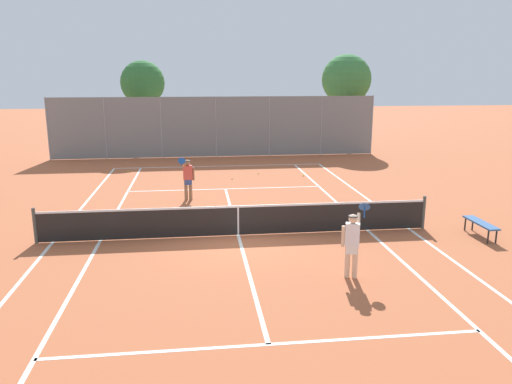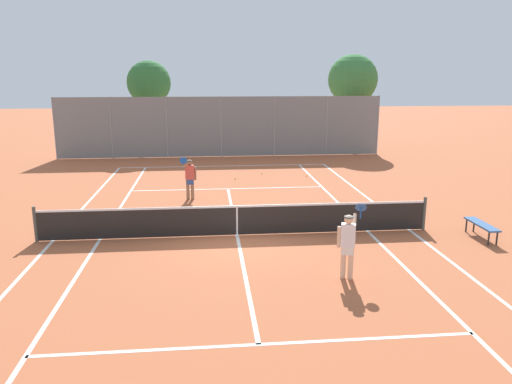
{
  "view_description": "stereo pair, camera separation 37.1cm",
  "coord_description": "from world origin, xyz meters",
  "px_view_note": "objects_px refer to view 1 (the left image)",
  "views": [
    {
      "loc": [
        -1.23,
        -14.58,
        4.85
      ],
      "look_at": [
        0.73,
        1.5,
        1.0
      ],
      "focal_mm": 35.0,
      "sensor_mm": 36.0,
      "label": 1
    },
    {
      "loc": [
        -0.86,
        -14.62,
        4.85
      ],
      "look_at": [
        0.73,
        1.5,
        1.0
      ],
      "focal_mm": 35.0,
      "sensor_mm": 36.0,
      "label": 2
    }
  ],
  "objects_px": {
    "player_near_side": "(352,241)",
    "courtside_bench": "(481,224)",
    "loose_tennis_ball_0": "(311,218)",
    "loose_tennis_ball_1": "(258,173)",
    "tennis_net": "(238,220)",
    "player_far_left": "(188,177)",
    "loose_tennis_ball_3": "(128,171)",
    "loose_tennis_ball_4": "(303,176)",
    "tree_behind_right": "(348,81)",
    "loose_tennis_ball_2": "(232,179)",
    "tree_behind_left": "(142,84)"
  },
  "relations": [
    {
      "from": "player_near_side",
      "to": "courtside_bench",
      "type": "relative_size",
      "value": 1.18
    },
    {
      "from": "loose_tennis_ball_0",
      "to": "loose_tennis_ball_1",
      "type": "bearing_deg",
      "value": 95.73
    },
    {
      "from": "tennis_net",
      "to": "player_far_left",
      "type": "height_order",
      "value": "player_far_left"
    },
    {
      "from": "loose_tennis_ball_0",
      "to": "loose_tennis_ball_3",
      "type": "distance_m",
      "value": 11.86
    },
    {
      "from": "loose_tennis_ball_0",
      "to": "loose_tennis_ball_3",
      "type": "height_order",
      "value": "same"
    },
    {
      "from": "loose_tennis_ball_4",
      "to": "tree_behind_right",
      "type": "xyz_separation_m",
      "value": [
        4.73,
        8.77,
        4.34
      ]
    },
    {
      "from": "loose_tennis_ball_0",
      "to": "loose_tennis_ball_1",
      "type": "distance_m",
      "value": 8.04
    },
    {
      "from": "loose_tennis_ball_0",
      "to": "loose_tennis_ball_4",
      "type": "relative_size",
      "value": 1.0
    },
    {
      "from": "courtside_bench",
      "to": "loose_tennis_ball_0",
      "type": "bearing_deg",
      "value": 152.19
    },
    {
      "from": "loose_tennis_ball_2",
      "to": "tree_behind_right",
      "type": "distance_m",
      "value": 13.02
    },
    {
      "from": "loose_tennis_ball_3",
      "to": "loose_tennis_ball_4",
      "type": "xyz_separation_m",
      "value": [
        8.58,
        -2.13,
        0.0
      ]
    },
    {
      "from": "loose_tennis_ball_0",
      "to": "tree_behind_left",
      "type": "bearing_deg",
      "value": 113.4
    },
    {
      "from": "loose_tennis_ball_1",
      "to": "loose_tennis_ball_3",
      "type": "relative_size",
      "value": 1.0
    },
    {
      "from": "loose_tennis_ball_0",
      "to": "loose_tennis_ball_3",
      "type": "relative_size",
      "value": 1.0
    },
    {
      "from": "tree_behind_left",
      "to": "loose_tennis_ball_3",
      "type": "bearing_deg",
      "value": -91.91
    },
    {
      "from": "player_far_left",
      "to": "courtside_bench",
      "type": "xyz_separation_m",
      "value": [
        8.88,
        -5.66,
        -0.52
      ]
    },
    {
      "from": "tree_behind_left",
      "to": "tree_behind_right",
      "type": "bearing_deg",
      "value": -1.25
    },
    {
      "from": "tennis_net",
      "to": "loose_tennis_ball_4",
      "type": "height_order",
      "value": "tennis_net"
    },
    {
      "from": "tennis_net",
      "to": "loose_tennis_ball_0",
      "type": "height_order",
      "value": "tennis_net"
    },
    {
      "from": "player_far_left",
      "to": "loose_tennis_ball_2",
      "type": "height_order",
      "value": "player_far_left"
    },
    {
      "from": "tree_behind_left",
      "to": "tree_behind_right",
      "type": "xyz_separation_m",
      "value": [
        13.08,
        -0.29,
        0.17
      ]
    },
    {
      "from": "player_near_side",
      "to": "loose_tennis_ball_4",
      "type": "height_order",
      "value": "player_near_side"
    },
    {
      "from": "tree_behind_right",
      "to": "loose_tennis_ball_4",
      "type": "bearing_deg",
      "value": -118.34
    },
    {
      "from": "loose_tennis_ball_2",
      "to": "loose_tennis_ball_3",
      "type": "xyz_separation_m",
      "value": [
        -5.09,
        2.48,
        0.0
      ]
    },
    {
      "from": "tennis_net",
      "to": "courtside_bench",
      "type": "xyz_separation_m",
      "value": [
        7.31,
        -1.01,
        -0.1
      ]
    },
    {
      "from": "loose_tennis_ball_0",
      "to": "courtside_bench",
      "type": "xyz_separation_m",
      "value": [
        4.69,
        -2.48,
        0.38
      ]
    },
    {
      "from": "loose_tennis_ball_1",
      "to": "courtside_bench",
      "type": "xyz_separation_m",
      "value": [
        5.5,
        -10.47,
        0.38
      ]
    },
    {
      "from": "loose_tennis_ball_0",
      "to": "loose_tennis_ball_2",
      "type": "distance_m",
      "value": 7.22
    },
    {
      "from": "player_near_side",
      "to": "courtside_bench",
      "type": "bearing_deg",
      "value": 27.63
    },
    {
      "from": "loose_tennis_ball_2",
      "to": "tree_behind_right",
      "type": "relative_size",
      "value": 0.01
    },
    {
      "from": "tree_behind_left",
      "to": "loose_tennis_ball_0",
      "type": "bearing_deg",
      "value": -66.6
    },
    {
      "from": "tennis_net",
      "to": "loose_tennis_ball_4",
      "type": "distance_m",
      "value": 9.55
    },
    {
      "from": "player_far_left",
      "to": "loose_tennis_ball_2",
      "type": "bearing_deg",
      "value": 61.58
    },
    {
      "from": "tennis_net",
      "to": "loose_tennis_ball_3",
      "type": "xyz_separation_m",
      "value": [
        -4.66,
        10.83,
        -0.48
      ]
    },
    {
      "from": "tree_behind_left",
      "to": "player_near_side",
      "type": "bearing_deg",
      "value": -72.11
    },
    {
      "from": "player_far_left",
      "to": "loose_tennis_ball_0",
      "type": "height_order",
      "value": "player_far_left"
    },
    {
      "from": "loose_tennis_ball_4",
      "to": "tree_behind_left",
      "type": "relative_size",
      "value": 0.01
    },
    {
      "from": "player_near_side",
      "to": "player_far_left",
      "type": "relative_size",
      "value": 1.0
    },
    {
      "from": "player_far_left",
      "to": "loose_tennis_ball_1",
      "type": "distance_m",
      "value": 5.95
    },
    {
      "from": "loose_tennis_ball_3",
      "to": "courtside_bench",
      "type": "relative_size",
      "value": 0.04
    },
    {
      "from": "tree_behind_left",
      "to": "loose_tennis_ball_4",
      "type": "bearing_deg",
      "value": -47.32
    },
    {
      "from": "player_near_side",
      "to": "courtside_bench",
      "type": "xyz_separation_m",
      "value": [
        4.86,
        2.55,
        -0.52
      ]
    },
    {
      "from": "loose_tennis_ball_4",
      "to": "tree_behind_right",
      "type": "bearing_deg",
      "value": 61.66
    },
    {
      "from": "loose_tennis_ball_3",
      "to": "loose_tennis_ball_4",
      "type": "bearing_deg",
      "value": -13.92
    },
    {
      "from": "player_far_left",
      "to": "loose_tennis_ball_3",
      "type": "distance_m",
      "value": 6.96
    },
    {
      "from": "tennis_net",
      "to": "loose_tennis_ball_2",
      "type": "xyz_separation_m",
      "value": [
        0.43,
        8.35,
        -0.48
      ]
    },
    {
      "from": "loose_tennis_ball_3",
      "to": "tennis_net",
      "type": "bearing_deg",
      "value": -66.71
    },
    {
      "from": "loose_tennis_ball_0",
      "to": "loose_tennis_ball_4",
      "type": "bearing_deg",
      "value": 79.79
    },
    {
      "from": "courtside_bench",
      "to": "tree_behind_right",
      "type": "height_order",
      "value": "tree_behind_right"
    },
    {
      "from": "loose_tennis_ball_2",
      "to": "loose_tennis_ball_4",
      "type": "xyz_separation_m",
      "value": [
        3.49,
        0.35,
        0.0
      ]
    }
  ]
}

